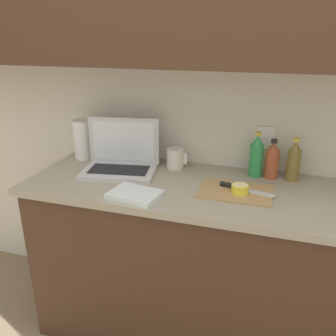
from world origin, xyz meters
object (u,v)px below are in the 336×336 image
object	(u,v)px
measuring_cup	(175,159)
paper_towel_roll	(85,139)
laptop	(121,159)
bottle_green_soda	(294,161)
knife	(238,187)
cutting_board	(235,192)
bottle_water_clear	(256,156)
bottle_oil_tall	(272,161)
lemon_half_cut	(240,189)

from	to	relation	value
measuring_cup	paper_towel_roll	xyz separation A→B (m)	(-0.55, 0.01, 0.06)
laptop	bottle_green_soda	bearing A→B (deg)	-1.39
bottle_green_soda	paper_towel_roll	world-z (taller)	paper_towel_roll
knife	paper_towel_roll	distance (m)	0.93
knife	paper_towel_roll	size ratio (longest dim) A/B	1.15
laptop	bottle_green_soda	size ratio (longest dim) A/B	1.92
cutting_board	measuring_cup	bearing A→B (deg)	147.89
cutting_board	bottle_water_clear	xyz separation A→B (m)	(0.07, 0.23, 0.10)
laptop	paper_towel_roll	size ratio (longest dim) A/B	1.84
bottle_green_soda	bottle_oil_tall	world-z (taller)	bottle_green_soda
bottle_oil_tall	bottle_water_clear	bearing A→B (deg)	180.00
paper_towel_roll	bottle_oil_tall	bearing A→B (deg)	0.11
knife	bottle_oil_tall	world-z (taller)	bottle_oil_tall
laptop	knife	xyz separation A→B (m)	(0.62, -0.08, -0.05)
bottle_green_soda	bottle_oil_tall	bearing A→B (deg)	180.00
knife	measuring_cup	xyz separation A→B (m)	(-0.36, 0.20, 0.04)
bottle_water_clear	cutting_board	bearing A→B (deg)	-106.04
bottle_water_clear	measuring_cup	distance (m)	0.42
bottle_green_soda	bottle_water_clear	size ratio (longest dim) A/B	0.93
bottle_green_soda	paper_towel_roll	size ratio (longest dim) A/B	0.96
knife	bottle_green_soda	world-z (taller)	bottle_green_soda
cutting_board	bottle_water_clear	bearing A→B (deg)	73.96
measuring_cup	paper_towel_roll	world-z (taller)	paper_towel_roll
lemon_half_cut	bottle_green_soda	size ratio (longest dim) A/B	0.36
lemon_half_cut	bottle_oil_tall	xyz separation A→B (m)	(0.13, 0.25, 0.06)
bottle_oil_tall	bottle_water_clear	xyz separation A→B (m)	(-0.08, 0.00, 0.01)
bottle_water_clear	paper_towel_roll	distance (m)	0.97
bottle_oil_tall	paper_towel_roll	world-z (taller)	paper_towel_roll
measuring_cup	knife	bearing A→B (deg)	-28.73
cutting_board	bottle_green_soda	bearing A→B (deg)	43.45
paper_towel_roll	laptop	bearing A→B (deg)	-24.06
cutting_board	bottle_green_soda	world-z (taller)	bottle_green_soda
lemon_half_cut	bottle_oil_tall	size ratio (longest dim) A/B	0.38
measuring_cup	bottle_water_clear	bearing A→B (deg)	1.73
bottle_water_clear	paper_towel_roll	bearing A→B (deg)	-179.88
bottle_water_clear	bottle_oil_tall	bearing A→B (deg)	0.00
laptop	paper_towel_roll	xyz separation A→B (m)	(-0.28, 0.13, 0.05)
bottle_oil_tall	cutting_board	bearing A→B (deg)	-121.85
bottle_oil_tall	paper_towel_roll	bearing A→B (deg)	-179.89
laptop	bottle_green_soda	distance (m)	0.87
cutting_board	bottle_water_clear	distance (m)	0.26
knife	lemon_half_cut	world-z (taller)	lemon_half_cut
bottle_green_soda	bottle_water_clear	world-z (taller)	bottle_water_clear
cutting_board	measuring_cup	xyz separation A→B (m)	(-0.35, 0.22, 0.05)
lemon_half_cut	measuring_cup	world-z (taller)	measuring_cup
knife	cutting_board	bearing A→B (deg)	-94.09
laptop	lemon_half_cut	bearing A→B (deg)	-20.54
laptop	knife	world-z (taller)	laptop
laptop	measuring_cup	xyz separation A→B (m)	(0.27, 0.11, -0.01)
cutting_board	bottle_green_soda	size ratio (longest dim) A/B	1.52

